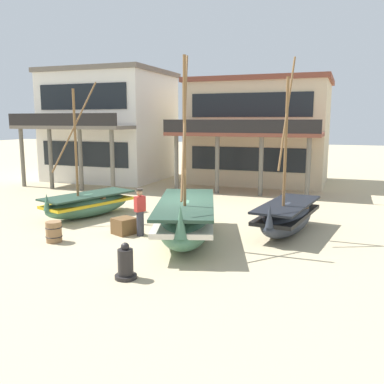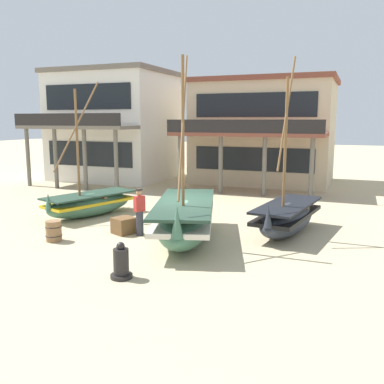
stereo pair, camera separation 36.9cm
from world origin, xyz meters
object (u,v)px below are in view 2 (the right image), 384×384
object	(u,v)px
cargo_crate	(124,225)
fishing_boat_centre_large	(185,219)
capstan_winch	(121,264)
harbor_building_annex	(116,125)
fisherman_by_hull	(140,212)
wooden_barrel	(54,231)
fishing_boat_far_right	(287,217)
fishing_boat_near_left	(90,203)
harbor_building_main	(264,131)

from	to	relation	value
cargo_crate	fishing_boat_centre_large	bearing A→B (deg)	0.43
capstan_winch	harbor_building_annex	bearing A→B (deg)	121.76
fishing_boat_centre_large	capstan_winch	world-z (taller)	fishing_boat_centre_large
fisherman_by_hull	wooden_barrel	bearing A→B (deg)	-144.44
fishing_boat_far_right	fisherman_by_hull	distance (m)	5.25
fishing_boat_near_left	cargo_crate	xyz separation A→B (m)	(2.80, -1.93, -0.25)
fishing_boat_near_left	wooden_barrel	bearing A→B (deg)	-73.22
fishing_boat_near_left	harbor_building_annex	bearing A→B (deg)	116.01
fishing_boat_centre_large	fisherman_by_hull	size ratio (longest dim) A/B	3.67
fisherman_by_hull	harbor_building_annex	world-z (taller)	harbor_building_annex
fishing_boat_near_left	capstan_winch	distance (m)	7.60
cargo_crate	capstan_winch	bearing A→B (deg)	-60.27
fishing_boat_centre_large	cargo_crate	distance (m)	2.41
capstan_winch	fishing_boat_far_right	bearing A→B (deg)	61.03
fishing_boat_far_right	cargo_crate	xyz separation A→B (m)	(-5.46, -2.11, -0.33)
fishing_boat_centre_large	fishing_boat_far_right	distance (m)	3.73
fishing_boat_far_right	harbor_building_annex	distance (m)	17.52
fisherman_by_hull	harbor_building_annex	distance (m)	15.78
fishing_boat_near_left	harbor_building_annex	distance (m)	12.48
fishing_boat_far_right	harbor_building_main	bearing A→B (deg)	105.89
cargo_crate	harbor_building_annex	distance (m)	15.50
fishing_boat_near_left	fishing_boat_far_right	xyz separation A→B (m)	(8.26, 0.18, 0.08)
fishing_boat_near_left	capstan_winch	world-z (taller)	fishing_boat_near_left
cargo_crate	fisherman_by_hull	bearing A→B (deg)	-2.50
wooden_barrel	cargo_crate	distance (m)	2.42
fishing_boat_centre_large	harbor_building_annex	world-z (taller)	harbor_building_annex
fishing_boat_centre_large	fishing_boat_far_right	world-z (taller)	fishing_boat_centre_large
fishing_boat_near_left	fisherman_by_hull	bearing A→B (deg)	-29.45
harbor_building_main	fishing_boat_near_left	bearing A→B (deg)	-110.03
fishing_boat_centre_large	capstan_winch	xyz separation A→B (m)	(-0.19, -3.83, -0.35)
cargo_crate	harbor_building_annex	xyz separation A→B (m)	(-8.10, 12.78, 3.38)
capstan_winch	harbor_building_main	distance (m)	18.78
fishing_boat_far_right	fisherman_by_hull	world-z (taller)	fishing_boat_far_right
fishing_boat_centre_large	wooden_barrel	distance (m)	4.44
harbor_building_main	capstan_winch	bearing A→B (deg)	-89.03
fishing_boat_far_right	wooden_barrel	world-z (taller)	fishing_boat_far_right
fishing_boat_near_left	harbor_building_main	xyz separation A→B (m)	(4.67, 12.80, 2.77)
wooden_barrel	cargo_crate	xyz separation A→B (m)	(1.70, 1.72, -0.06)
cargo_crate	harbor_building_main	distance (m)	15.15
fisherman_by_hull	cargo_crate	size ratio (longest dim) A/B	2.40
harbor_building_main	harbor_building_annex	distance (m)	10.16
capstan_winch	wooden_barrel	distance (m)	4.41
fishing_boat_centre_large	fishing_boat_near_left	bearing A→B (deg)	159.74
capstan_winch	fisherman_by_hull	bearing A→B (deg)	111.81
capstan_winch	cargo_crate	world-z (taller)	capstan_winch
fisherman_by_hull	harbor_building_main	xyz separation A→B (m)	(1.20, 14.76, 2.49)
wooden_barrel	harbor_building_annex	distance (m)	16.19
fisherman_by_hull	wooden_barrel	xyz separation A→B (m)	(-2.36, -1.69, -0.48)
capstan_winch	cargo_crate	bearing A→B (deg)	119.73
fishing_boat_far_right	wooden_barrel	xyz separation A→B (m)	(-7.16, -3.83, -0.27)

